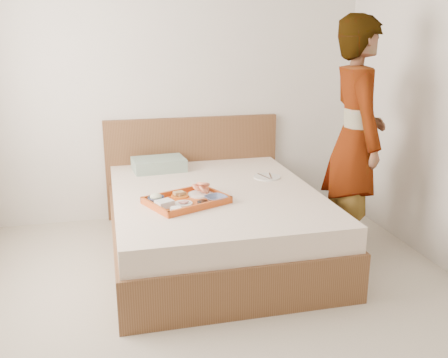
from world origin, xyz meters
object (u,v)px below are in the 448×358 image
bed (215,222)px  dinner_plate (267,177)px  tray (187,200)px  person (355,139)px

bed → dinner_plate: bearing=25.9°
tray → person: 1.39m
tray → person: bearing=-20.8°
bed → person: size_ratio=1.08×
dinner_plate → person: (0.56, -0.44, 0.39)m
tray → dinner_plate: (0.77, 0.49, -0.02)m
dinner_plate → person: 0.81m
tray → person: size_ratio=0.29×
bed → person: bearing=-9.9°
tray → person: (1.33, 0.05, 0.37)m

